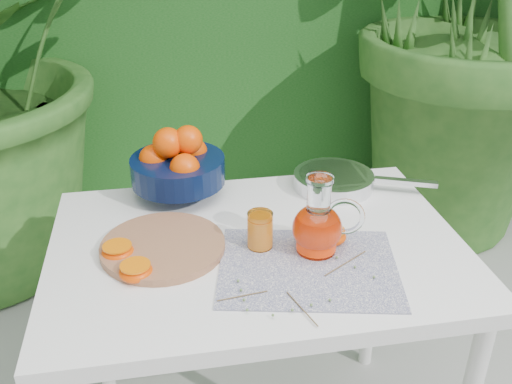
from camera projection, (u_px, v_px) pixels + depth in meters
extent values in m
cube|color=white|center=(257.00, 250.00, 1.40)|extent=(1.00, 0.70, 0.04)
cylinder|color=white|center=(97.00, 312.00, 1.76)|extent=(0.04, 0.04, 0.71)
cylinder|color=white|center=(374.00, 281.00, 1.90)|extent=(0.04, 0.04, 0.71)
cube|color=#0D124C|center=(308.00, 267.00, 1.29)|extent=(0.46, 0.39, 0.00)
cylinder|color=#9C6746|center=(163.00, 246.00, 1.36)|extent=(0.38, 0.38, 0.02)
cylinder|color=black|center=(179.00, 188.00, 1.60)|extent=(0.11, 0.11, 0.04)
cylinder|color=black|center=(178.00, 170.00, 1.57)|extent=(0.32, 0.32, 0.07)
sphere|color=#FB6002|center=(154.00, 159.00, 1.56)|extent=(0.10, 0.10, 0.08)
sphere|color=#FB6002|center=(193.00, 152.00, 1.60)|extent=(0.10, 0.10, 0.08)
sphere|color=#FB6002|center=(185.00, 168.00, 1.51)|extent=(0.10, 0.10, 0.08)
sphere|color=#FB6002|center=(170.00, 151.00, 1.61)|extent=(0.10, 0.10, 0.08)
sphere|color=#FB6002|center=(168.00, 143.00, 1.53)|extent=(0.10, 0.10, 0.08)
sphere|color=#FB6002|center=(188.00, 140.00, 1.53)|extent=(0.10, 0.10, 0.08)
cylinder|color=white|center=(316.00, 248.00, 1.35)|extent=(0.12, 0.12, 0.01)
ellipsoid|color=white|center=(317.00, 228.00, 1.32)|extent=(0.15, 0.15, 0.11)
cylinder|color=white|center=(319.00, 195.00, 1.28)|extent=(0.07, 0.07, 0.08)
cylinder|color=white|center=(320.00, 179.00, 1.26)|extent=(0.08, 0.08, 0.01)
torus|color=white|center=(345.00, 217.00, 1.30)|extent=(0.09, 0.04, 0.09)
cylinder|color=red|center=(317.00, 232.00, 1.33)|extent=(0.12, 0.12, 0.08)
cylinder|color=white|center=(260.00, 230.00, 1.35)|extent=(0.07, 0.07, 0.09)
cylinder|color=orange|center=(260.00, 232.00, 1.35)|extent=(0.06, 0.06, 0.07)
cylinder|color=orange|center=(260.00, 219.00, 1.33)|extent=(0.06, 0.06, 0.00)
cylinder|color=silver|center=(333.00, 180.00, 1.64)|extent=(0.30, 0.30, 0.04)
cylinder|color=silver|center=(334.00, 175.00, 1.63)|extent=(0.26, 0.26, 0.01)
cube|color=silver|center=(406.00, 182.00, 1.60)|extent=(0.17, 0.08, 0.01)
ellipsoid|color=#FB6002|center=(136.00, 272.00, 1.25)|extent=(0.09, 0.09, 0.04)
cylinder|color=orange|center=(135.00, 265.00, 1.25)|extent=(0.08, 0.08, 0.00)
ellipsoid|color=#FB6002|center=(118.00, 252.00, 1.32)|extent=(0.09, 0.09, 0.04)
cylinder|color=orange|center=(117.00, 246.00, 1.31)|extent=(0.08, 0.08, 0.00)
ellipsoid|color=#FB6002|center=(331.00, 236.00, 1.38)|extent=(0.09, 0.09, 0.04)
cylinder|color=orange|center=(331.00, 230.00, 1.37)|extent=(0.08, 0.08, 0.00)
cylinder|color=brown|center=(302.00, 308.00, 1.16)|extent=(0.04, 0.12, 0.00)
sphere|color=#58763E|center=(273.00, 315.00, 1.14)|extent=(0.01, 0.01, 0.01)
sphere|color=#58763E|center=(292.00, 310.00, 1.15)|extent=(0.01, 0.01, 0.01)
sphere|color=#58763E|center=(311.00, 305.00, 1.17)|extent=(0.01, 0.01, 0.01)
sphere|color=#58763E|center=(330.00, 300.00, 1.18)|extent=(0.01, 0.01, 0.01)
cylinder|color=brown|center=(346.00, 263.00, 1.30)|extent=(0.12, 0.08, 0.00)
sphere|color=#58763E|center=(320.00, 248.00, 1.35)|extent=(0.01, 0.01, 0.01)
sphere|color=#58763E|center=(337.00, 257.00, 1.32)|extent=(0.01, 0.01, 0.01)
sphere|color=#58763E|center=(355.00, 267.00, 1.28)|extent=(0.01, 0.01, 0.01)
sphere|color=#58763E|center=(374.00, 277.00, 1.25)|extent=(0.01, 0.01, 0.01)
cylinder|color=brown|center=(243.00, 296.00, 1.20)|extent=(0.11, 0.02, 0.00)
sphere|color=#58763E|center=(247.00, 310.00, 1.15)|extent=(0.01, 0.01, 0.01)
sphere|color=#58763E|center=(244.00, 300.00, 1.18)|extent=(0.01, 0.01, 0.01)
sphere|color=#58763E|center=(241.00, 290.00, 1.21)|extent=(0.01, 0.01, 0.01)
sphere|color=#58763E|center=(238.00, 281.00, 1.24)|extent=(0.01, 0.01, 0.01)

